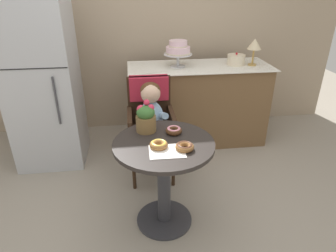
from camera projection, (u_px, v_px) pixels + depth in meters
ground_plane at (164, 220)px, 2.39m from camera, size 8.00×8.00×0.00m
back_wall at (145, 17)px, 3.43m from camera, size 4.80×0.10×2.70m
cafe_table at (164, 167)px, 2.17m from camera, size 0.72×0.72×0.72m
wicker_chair at (150, 112)px, 2.74m from camera, size 0.42×0.45×0.95m
seated_child at (151, 115)px, 2.59m from camera, size 0.27×0.32×0.73m
paper_napkin at (167, 151)px, 1.96m from camera, size 0.24×0.19×0.00m
donut_front at (185, 146)px, 1.97m from camera, size 0.13×0.13×0.04m
donut_mid at (159, 144)px, 2.00m from camera, size 0.12×0.12×0.04m
donut_side at (174, 130)px, 2.18m from camera, size 0.12×0.12×0.05m
flower_vase at (146, 118)px, 2.18m from camera, size 0.15×0.15×0.24m
display_counter at (198, 104)px, 3.41m from camera, size 1.56×0.62×0.90m
tiered_cake_stand at (178, 50)px, 3.10m from camera, size 0.30×0.30×0.28m
round_layer_cake at (236, 60)px, 3.23m from camera, size 0.19×0.19×0.13m
table_lamp at (254, 45)px, 3.14m from camera, size 0.15×0.15×0.28m
refrigerator at (43, 82)px, 2.87m from camera, size 0.64×0.63×1.70m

